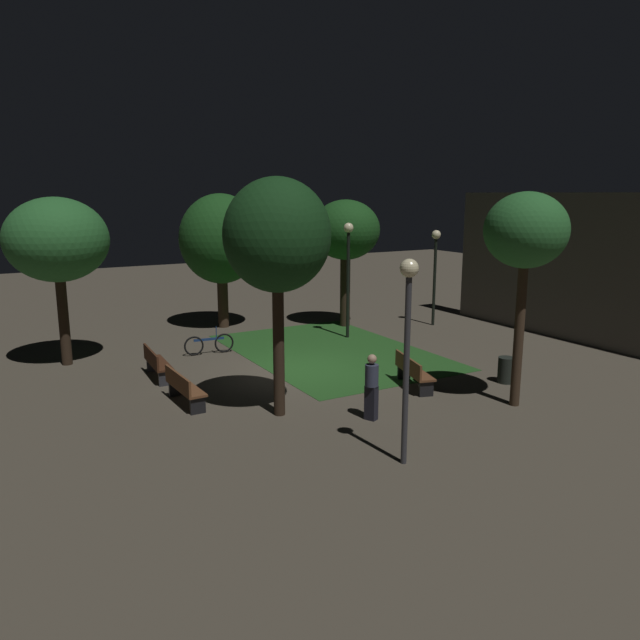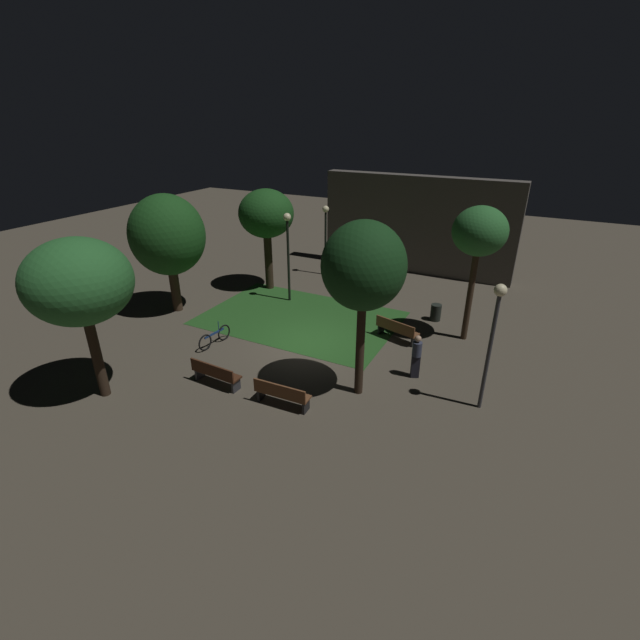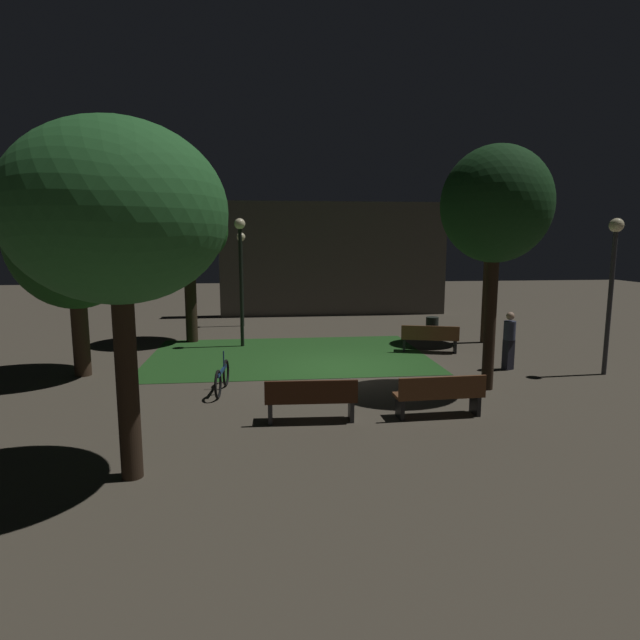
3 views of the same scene
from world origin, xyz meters
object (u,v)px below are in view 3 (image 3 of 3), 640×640
at_px(tree_back_right, 117,215).
at_px(bicycle, 222,378).
at_px(lamp_post_plaza_west, 241,260).
at_px(tree_lawn_side, 74,241).
at_px(bench_near_trees, 430,338).
at_px(bench_corner, 440,394).
at_px(pedestrian, 509,339).
at_px(tree_right_canopy, 496,206).
at_px(lamp_post_near_wall, 241,262).
at_px(trash_bin, 432,327).
at_px(tree_tall_center, 188,232).
at_px(bench_back_row, 311,399).
at_px(lamp_post_path_center, 613,268).
at_px(tree_near_wall, 490,216).

distance_m(tree_back_right, bicycle, 5.70).
bearing_deg(lamp_post_plaza_west, tree_lawn_side, -140.30).
relative_size(bench_near_trees, bicycle, 1.10).
xyz_separation_m(bench_corner, pedestrian, (3.21, 3.58, 0.37)).
relative_size(tree_lawn_side, tree_right_canopy, 0.93).
xyz_separation_m(tree_lawn_side, lamp_post_near_wall, (3.92, 7.60, -0.83)).
xyz_separation_m(bench_near_trees, bicycle, (-6.25, -3.68, -0.14)).
bearing_deg(bench_corner, pedestrian, 48.09).
relative_size(bench_corner, trash_bin, 2.44).
relative_size(tree_right_canopy, trash_bin, 7.65).
xyz_separation_m(tree_tall_center, lamp_post_plaza_west, (1.80, -1.00, -0.90)).
height_order(bench_back_row, tree_tall_center, tree_tall_center).
xyz_separation_m(bench_corner, lamp_post_path_center, (5.53, 2.79, 2.35)).
bearing_deg(trash_bin, tree_lawn_side, -158.47).
bearing_deg(pedestrian, lamp_post_plaza_west, 151.64).
distance_m(tree_near_wall, lamp_post_path_center, 4.99).
height_order(tree_back_right, tree_right_canopy, tree_right_canopy).
height_order(bench_corner, pedestrian, pedestrian).
distance_m(tree_right_canopy, lamp_post_plaza_west, 8.47).
bearing_deg(tree_back_right, tree_near_wall, 44.14).
xyz_separation_m(tree_right_canopy, lamp_post_near_wall, (-6.19, 10.00, -1.63)).
height_order(bench_near_trees, lamp_post_near_wall, lamp_post_near_wall).
bearing_deg(pedestrian, bench_corner, -131.91).
distance_m(bench_back_row, tree_lawn_side, 7.70).
bearing_deg(tree_right_canopy, bench_near_trees, 90.97).
bearing_deg(bench_near_trees, bench_back_row, -126.21).
xyz_separation_m(tree_near_wall, tree_right_canopy, (-2.35, -5.51, -0.04)).
distance_m(bench_near_trees, lamp_post_plaza_west, 6.66).
relative_size(bench_near_trees, tree_lawn_side, 0.35).
distance_m(tree_lawn_side, tree_right_canopy, 10.42).
bearing_deg(lamp_post_near_wall, lamp_post_path_center, -42.41).
relative_size(bench_back_row, tree_back_right, 0.35).
height_order(bench_near_trees, bicycle, bicycle).
bearing_deg(pedestrian, tree_lawn_side, 176.80).
relative_size(bench_near_trees, pedestrian, 1.16).
height_order(tree_tall_center, bicycle, tree_tall_center).
distance_m(tree_lawn_side, lamp_post_path_center, 13.90).
height_order(tree_near_wall, lamp_post_plaza_west, tree_near_wall).
height_order(bench_back_row, lamp_post_plaza_west, lamp_post_plaza_west).
distance_m(tree_tall_center, lamp_post_path_center, 12.96).
relative_size(bench_back_row, bicycle, 1.08).
height_order(tree_near_wall, tree_right_canopy, tree_right_canopy).
distance_m(tree_near_wall, tree_lawn_side, 12.87).
bearing_deg(trash_bin, lamp_post_plaza_west, -172.06).
bearing_deg(tree_near_wall, tree_lawn_side, -165.96).
height_order(lamp_post_plaza_west, trash_bin, lamp_post_plaza_west).
bearing_deg(bench_near_trees, trash_bin, 69.91).
bearing_deg(tree_tall_center, bench_near_trees, -18.76).
relative_size(tree_lawn_side, lamp_post_path_center, 1.29).
xyz_separation_m(bench_near_trees, trash_bin, (0.95, 2.61, -0.11)).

